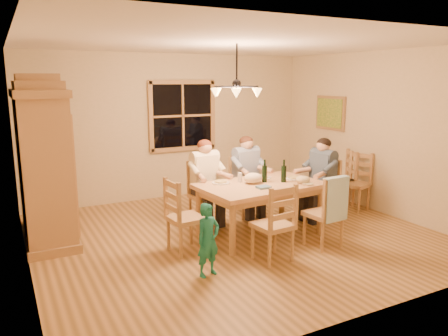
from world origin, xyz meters
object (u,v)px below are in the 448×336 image
adult_slate_man (322,169)px  adult_plaid_man (247,166)px  child (208,240)px  chair_near_right (323,224)px  adult_woman (205,172)px  chandelier (237,91)px  wine_bottle_b (284,171)px  chair_near_left (273,237)px  dining_table (261,191)px  chair_spare_back (340,188)px  chair_far_right (246,198)px  chair_spare_front (354,193)px  chair_far_left (206,205)px  armoire (45,167)px  chair_end_right (321,202)px  chair_end_left (186,229)px  wine_bottle_a (265,171)px

adult_slate_man → adult_plaid_man: bearing=46.6°
child → adult_slate_man: bearing=7.7°
chair_near_right → adult_woman: adult_woman is taller
chandelier → wine_bottle_b: size_ratio=2.33×
chair_near_left → chair_near_right: size_ratio=1.00×
dining_table → chair_spare_back: chair_spare_back is taller
chair_far_right → chair_near_left: bearing=64.8°
adult_woman → chair_spare_front: 2.72m
adult_plaid_man → chair_spare_back: 1.94m
chair_far_left → chair_far_right: same height
chandelier → chair_spare_back: 3.07m
dining_table → chair_near_left: (-0.36, -0.86, -0.36)m
chair_far_right → chair_spare_back: 1.86m
chair_near_right → child: bearing=178.3°
adult_slate_man → armoire: bearing=70.4°
chair_near_left → chair_spare_front: 2.73m
chair_spare_back → child: bearing=133.1°
armoire → adult_plaid_man: (3.02, -0.27, -0.22)m
chair_end_right → chair_spare_front: (0.90, 0.19, 0.00)m
chandelier → chair_end_right: (1.55, -0.01, -1.77)m
chair_near_left → adult_slate_man: adult_slate_man is taller
chandelier → chair_far_left: (-0.17, 0.66, -1.77)m
chair_far_left → chair_end_left: 1.14m
armoire → dining_table: 3.01m
chair_far_right → chair_near_left: (-0.63, -1.72, 0.00)m
adult_woman → adult_slate_man: size_ratio=1.00×
dining_table → chair_end_left: chair_end_left is taller
chair_spare_back → chair_spare_front: bearing=-161.5°
armoire → adult_slate_man: 4.10m
chair_end_right → adult_woman: adult_woman is taller
chair_far_right → chair_end_right: same height
armoire → chair_near_left: armoire is taller
chair_end_left → chair_end_right: (2.42, 0.22, 0.00)m
dining_table → chair_spare_back: size_ratio=1.86×
dining_table → chandelier: bearing=160.1°
dining_table → chair_near_left: chair_near_left is taller
dining_table → chair_near_left: 1.00m
wine_bottle_b → dining_table: bearing=169.2°
wine_bottle_a → child: 1.74m
chair_end_right → wine_bottle_a: size_ratio=3.00×
chandelier → chair_end_left: size_ratio=0.78×
dining_table → adult_plaid_man: 0.91m
chair_near_right → adult_woman: (-1.02, 1.57, 0.54)m
chair_far_left → adult_woman: adult_woman is taller
armoire → dining_table: size_ratio=1.25×
chandelier → wine_bottle_b: (0.69, -0.19, -1.15)m
chair_far_left → chair_spare_back: bearing=171.9°
chair_spare_back → chair_far_left: bearing=105.6°
chandelier → dining_table: 1.46m
chair_far_right → adult_slate_man: 1.32m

